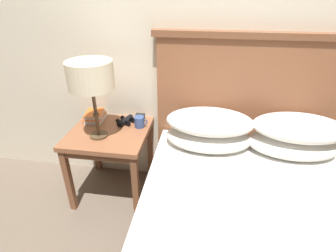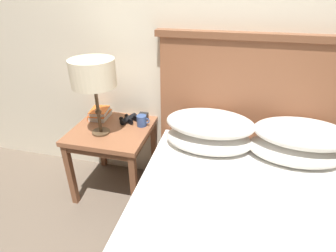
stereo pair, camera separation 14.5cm
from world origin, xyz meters
TOP-DOWN VIEW (x-y plane):
  - wall_back at (0.00, 1.08)m, footprint 8.00×0.06m
  - nightstand at (-0.49, 0.78)m, footprint 0.58×0.58m
  - bed at (0.52, 0.14)m, footprint 1.42×2.03m
  - table_lamp at (-0.54, 0.69)m, footprint 0.30×0.30m
  - book_on_nightstand at (-0.66, 0.92)m, footprint 0.15×0.19m
  - book_stacked_on_top at (-0.67, 0.93)m, footprint 0.16×0.19m
  - binoculars_pair at (-0.40, 0.91)m, footprint 0.15×0.16m
  - coffee_mug at (-0.28, 0.87)m, footprint 0.10×0.08m
  - alarm_clock at (-0.29, 0.96)m, footprint 0.07×0.05m

SIDE VIEW (x-z plane):
  - bed at x=0.52m, z-range -0.32..0.96m
  - nightstand at x=-0.49m, z-range 0.21..0.79m
  - book_on_nightstand at x=-0.66m, z-range 0.58..0.62m
  - binoculars_pair at x=-0.40m, z-range 0.58..0.63m
  - alarm_clock at x=-0.29m, z-range 0.58..0.64m
  - coffee_mug at x=-0.28m, z-range 0.58..0.66m
  - book_stacked_on_top at x=-0.67m, z-range 0.62..0.65m
  - table_lamp at x=-0.54m, z-range 0.75..1.30m
  - wall_back at x=0.00m, z-range 0.00..2.60m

